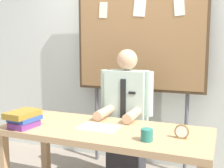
% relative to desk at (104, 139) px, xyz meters
% --- Properties ---
extents(back_wall, '(6.40, 0.08, 2.70)m').
position_rel_desk_xyz_m(back_wall, '(0.00, 1.18, 0.70)').
color(back_wall, silver).
rests_on(back_wall, ground_plane).
extents(desk, '(1.74, 0.72, 0.74)m').
position_rel_desk_xyz_m(desk, '(0.00, 0.00, 0.00)').
color(desk, tan).
rests_on(desk, ground_plane).
extents(person, '(0.55, 0.56, 1.39)m').
position_rel_desk_xyz_m(person, '(0.00, 0.56, -0.01)').
color(person, '#2D2D33').
rests_on(person, ground_plane).
extents(bulletin_board, '(1.49, 0.09, 2.17)m').
position_rel_desk_xyz_m(bulletin_board, '(0.00, 0.97, 0.87)').
color(bulletin_board, '#4C3823').
rests_on(bulletin_board, ground_plane).
extents(book_stack, '(0.22, 0.30, 0.14)m').
position_rel_desk_xyz_m(book_stack, '(-0.64, -0.22, 0.17)').
color(book_stack, '#72337F').
rests_on(book_stack, desk).
extents(open_notebook, '(0.33, 0.22, 0.01)m').
position_rel_desk_xyz_m(open_notebook, '(-0.05, -0.02, 0.10)').
color(open_notebook, silver).
rests_on(open_notebook, desk).
extents(desk_clock, '(0.11, 0.04, 0.11)m').
position_rel_desk_xyz_m(desk_clock, '(0.63, -0.02, 0.14)').
color(desk_clock, olive).
rests_on(desk_clock, desk).
extents(coffee_mug, '(0.09, 0.09, 0.09)m').
position_rel_desk_xyz_m(coffee_mug, '(0.41, -0.17, 0.14)').
color(coffee_mug, '#267266').
rests_on(coffee_mug, desk).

